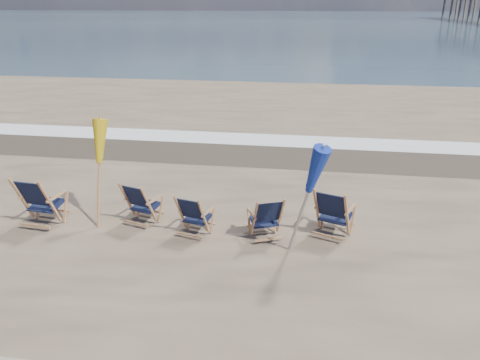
{
  "coord_description": "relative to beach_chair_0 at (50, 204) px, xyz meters",
  "views": [
    {
      "loc": [
        1.33,
        -6.35,
        4.2
      ],
      "look_at": [
        0.0,
        2.2,
        0.9
      ],
      "focal_mm": 35.0,
      "sensor_mm": 36.0,
      "label": 1
    }
  ],
  "objects": [
    {
      "name": "beach_chair_0",
      "position": [
        0.0,
        0.0,
        0.0
      ],
      "size": [
        0.79,
        0.87,
        1.12
      ],
      "primitive_type": null,
      "rotation": [
        0.0,
        0.0,
        3.04
      ],
      "color": "black",
      "rests_on": "ground"
    },
    {
      "name": "beach_chair_4",
      "position": [
        5.63,
        0.37,
        -0.04
      ],
      "size": [
        0.89,
        0.94,
        1.04
      ],
      "primitive_type": null,
      "rotation": [
        0.0,
        0.0,
        2.77
      ],
      "color": "black",
      "rests_on": "ground"
    },
    {
      "name": "wet_sand_strip",
      "position": [
        3.57,
        5.55,
        -0.56
      ],
      "size": [
        200.0,
        2.6,
        0.0
      ],
      "primitive_type": "cube",
      "color": "#42362A",
      "rests_on": "ground"
    },
    {
      "name": "beach_chair_3",
      "position": [
        4.43,
        0.29,
        -0.11
      ],
      "size": [
        0.79,
        0.83,
        0.9
      ],
      "primitive_type": null,
      "rotation": [
        0.0,
        0.0,
        3.55
      ],
      "color": "black",
      "rests_on": "ground"
    },
    {
      "name": "beach_chair_2",
      "position": [
        3.02,
        0.07,
        -0.12
      ],
      "size": [
        0.71,
        0.76,
        0.88
      ],
      "primitive_type": null,
      "rotation": [
        0.0,
        0.0,
        2.89
      ],
      "color": "black",
      "rests_on": "ground"
    },
    {
      "name": "umbrella_yellow",
      "position": [
        0.85,
        0.44,
        1.05
      ],
      "size": [
        0.3,
        0.3,
        2.12
      ],
      "color": "#A8744B",
      "rests_on": "ground"
    },
    {
      "name": "beach_chair_1",
      "position": [
        1.85,
        0.37,
        -0.08
      ],
      "size": [
        0.78,
        0.83,
        0.95
      ],
      "primitive_type": null,
      "rotation": [
        0.0,
        0.0,
        2.84
      ],
      "color": "black",
      "rests_on": "ground"
    },
    {
      "name": "umbrella_blue",
      "position": [
        4.84,
        -0.32,
        1.11
      ],
      "size": [
        0.3,
        0.3,
        2.2
      ],
      "color": "#A5A5AD",
      "rests_on": "ground"
    },
    {
      "name": "ocean",
      "position": [
        3.57,
        126.75,
        -0.56
      ],
      "size": [
        400.0,
        400.0,
        0.0
      ],
      "primitive_type": "plane",
      "color": "#39505F",
      "rests_on": "ground"
    },
    {
      "name": "surf_foam",
      "position": [
        3.57,
        7.05,
        -0.55
      ],
      "size": [
        200.0,
        1.4,
        0.01
      ],
      "primitive_type": "cube",
      "color": "silver",
      "rests_on": "ground"
    }
  ]
}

